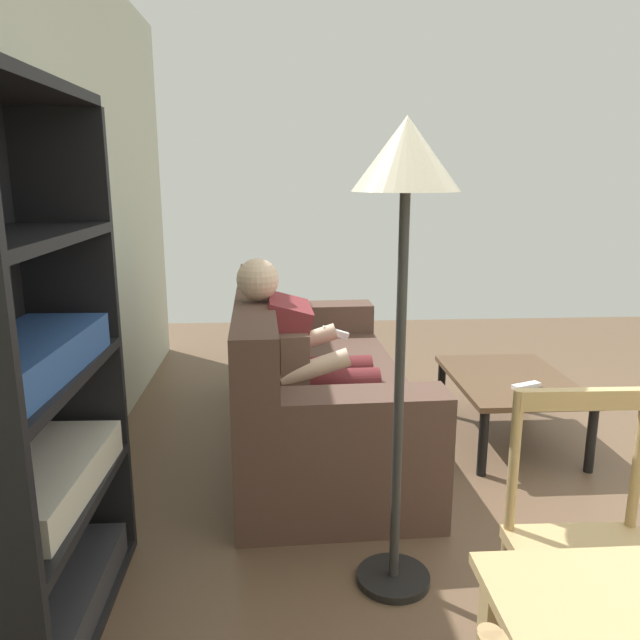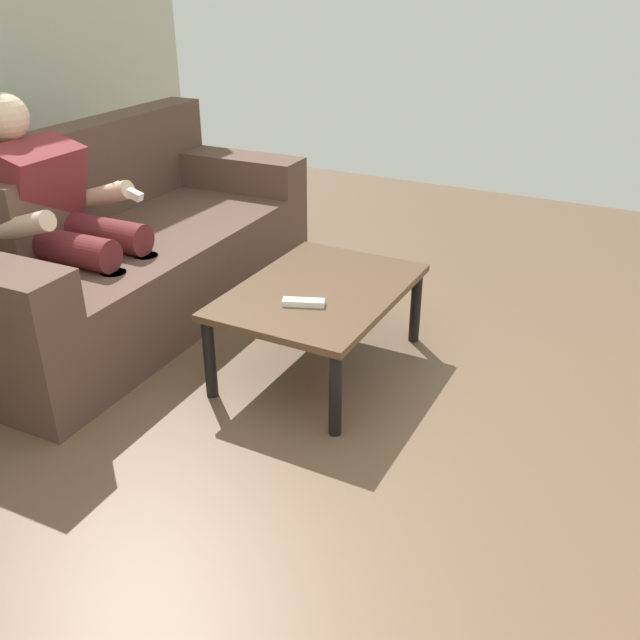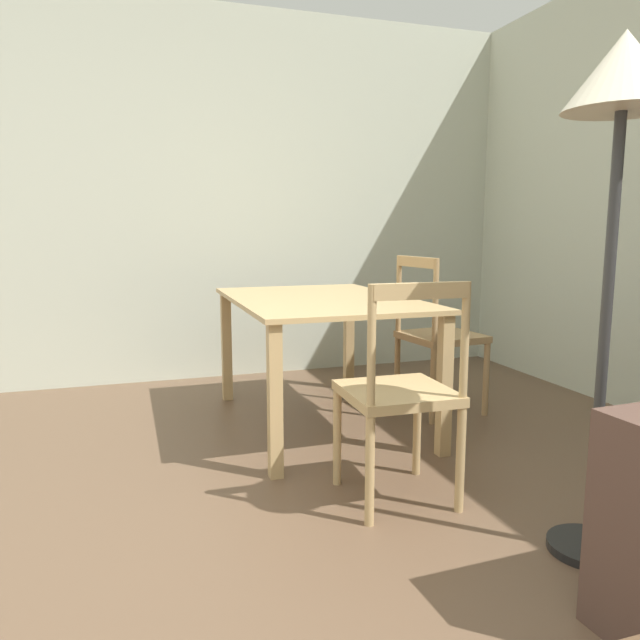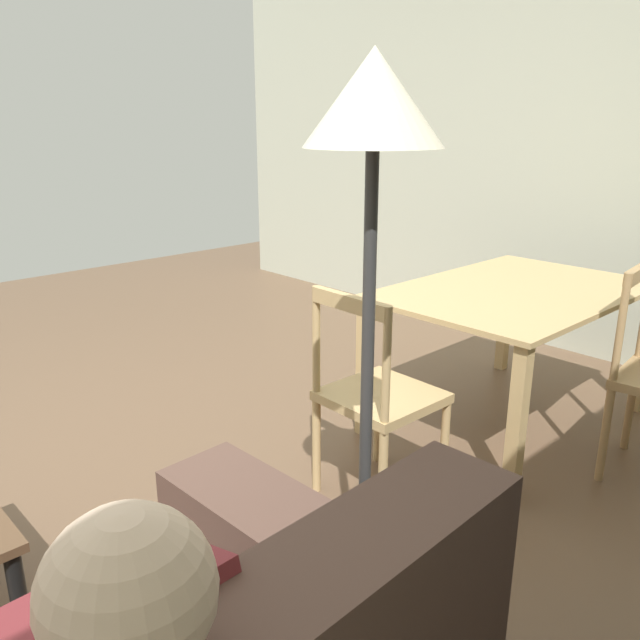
% 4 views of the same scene
% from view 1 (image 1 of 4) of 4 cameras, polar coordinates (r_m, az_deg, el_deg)
% --- Properties ---
extents(couch, '(2.12, 1.00, 0.90)m').
position_cam_1_polar(couch, '(3.56, -1.07, -6.36)').
color(couch, brown).
rests_on(couch, ground_plane).
extents(person_lounging, '(0.60, 0.91, 1.12)m').
position_cam_1_polar(person_lounging, '(3.19, -1.28, -3.81)').
color(person_lounging, maroon).
rests_on(person_lounging, ground_plane).
extents(coffee_table, '(0.93, 0.65, 0.38)m').
position_cam_1_polar(coffee_table, '(3.75, 17.11, -5.75)').
color(coffee_table, brown).
rests_on(coffee_table, ground_plane).
extents(tv_remote, '(0.11, 0.18, 0.02)m').
position_cam_1_polar(tv_remote, '(3.58, 18.48, -5.77)').
color(tv_remote, white).
rests_on(tv_remote, coffee_table).
extents(bookshelf, '(0.95, 0.36, 1.79)m').
position_cam_1_polar(bookshelf, '(2.21, -25.59, -8.25)').
color(bookshelf, black).
rests_on(bookshelf, ground_plane).
extents(dining_chair_facing_couch, '(0.43, 0.43, 0.91)m').
position_cam_1_polar(dining_chair_facing_couch, '(2.03, 23.91, -19.75)').
color(dining_chair_facing_couch, tan).
rests_on(dining_chair_facing_couch, ground_plane).
extents(floor_lamp, '(0.36, 0.36, 1.71)m').
position_cam_1_polar(floor_lamp, '(2.10, 7.84, 10.83)').
color(floor_lamp, black).
rests_on(floor_lamp, ground_plane).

